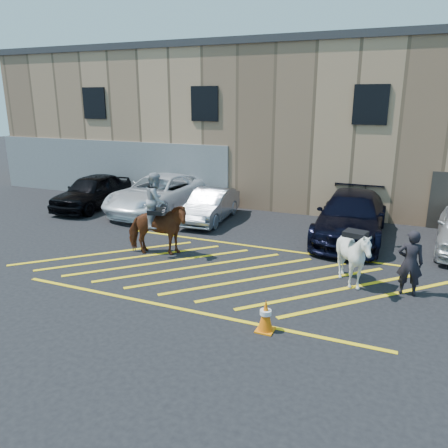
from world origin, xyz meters
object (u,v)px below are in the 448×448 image
at_px(mounted_bay, 157,222).
at_px(saddled_white, 353,257).
at_px(car_white_pickup, 159,193).
at_px(car_silver_sedan, 210,205).
at_px(handler, 410,263).
at_px(traffic_cone, 266,315).
at_px(car_black_suv, 93,191).
at_px(car_blue_suv, 351,216).

height_order(mounted_bay, saddled_white, mounted_bay).
xyz_separation_m(mounted_bay, saddled_white, (6.04, -0.10, -0.25)).
distance_m(car_white_pickup, car_silver_sedan, 2.81).
relative_size(car_white_pickup, handler, 3.32).
height_order(handler, traffic_cone, handler).
bearing_deg(car_silver_sedan, mounted_bay, -92.26).
bearing_deg(handler, mounted_bay, -4.12).
bearing_deg(saddled_white, handler, 0.40).
distance_m(car_black_suv, handler, 14.08).
relative_size(mounted_bay, saddled_white, 1.53).
bearing_deg(car_white_pickup, saddled_white, -25.35).
xyz_separation_m(car_white_pickup, car_blue_suv, (8.32, -0.73, 0.01)).
bearing_deg(car_black_suv, mounted_bay, -38.72).
relative_size(car_silver_sedan, saddled_white, 2.24).
bearing_deg(traffic_cone, saddled_white, 65.88).
bearing_deg(car_silver_sedan, car_white_pickup, 164.01).
distance_m(car_white_pickup, saddled_white, 10.22).
bearing_deg(car_black_suv, handler, -21.25).
xyz_separation_m(car_black_suv, saddled_white, (12.02, -4.36, 0.06)).
bearing_deg(car_white_pickup, handler, -21.93).
height_order(car_white_pickup, car_blue_suv, car_blue_suv).
height_order(car_white_pickup, car_silver_sedan, car_white_pickup).
relative_size(car_black_suv, saddled_white, 2.59).
relative_size(handler, mounted_bay, 0.65).
distance_m(car_white_pickup, traffic_cone, 11.09).
bearing_deg(handler, car_silver_sedan, -33.77).
distance_m(car_black_suv, car_white_pickup, 3.18).
distance_m(car_black_suv, mounted_bay, 7.34).
relative_size(car_blue_suv, traffic_cone, 7.61).
bearing_deg(car_black_suv, saddled_white, -23.20).
xyz_separation_m(car_black_suv, car_blue_suv, (11.42, -0.08, 0.04)).
height_order(car_black_suv, car_blue_suv, car_blue_suv).
relative_size(car_blue_suv, mounted_bay, 2.09).
bearing_deg(traffic_cone, handler, 48.59).
bearing_deg(mounted_bay, saddled_white, -0.95).
relative_size(car_blue_suv, saddled_white, 3.20).
height_order(car_silver_sedan, traffic_cone, car_silver_sedan).
distance_m(handler, mounted_bay, 7.42).
xyz_separation_m(car_silver_sedan, car_blue_suv, (5.57, -0.15, 0.17)).
height_order(car_blue_suv, handler, handler).
bearing_deg(car_black_suv, traffic_cone, -38.57).
xyz_separation_m(handler, traffic_cone, (-2.79, -3.16, -0.49)).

